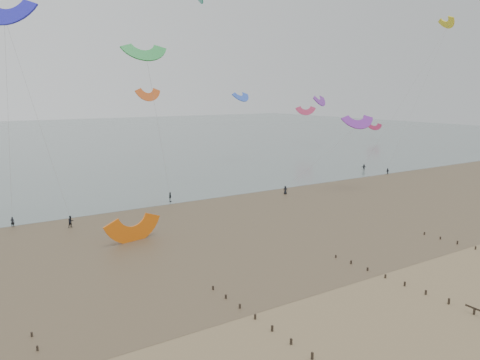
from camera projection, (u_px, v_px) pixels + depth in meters
name	position (u px, v px, depth m)	size (l,w,h in m)	color
ground	(391.00, 300.00, 47.54)	(500.00, 500.00, 0.00)	brown
sea_and_shore	(197.00, 226.00, 73.73)	(500.00, 665.00, 0.03)	#475654
kitesurfer_lead	(13.00, 222.00, 72.97)	(0.60, 0.39, 1.64)	black
kitesurfers	(243.00, 190.00, 96.41)	(134.01, 14.00, 1.89)	black
grounded_kite	(134.00, 241.00, 66.26)	(7.41, 3.88, 5.64)	orange
kites_airborne	(38.00, 81.00, 107.98)	(243.66, 113.12, 44.85)	green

